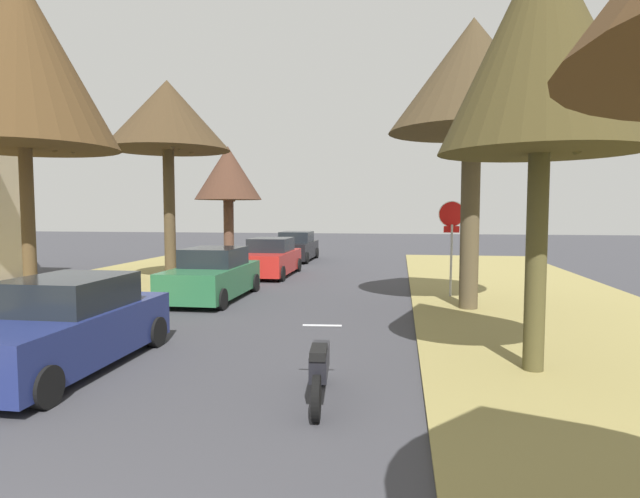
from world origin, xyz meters
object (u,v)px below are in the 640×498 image
at_px(street_tree_left_mid_b, 167,117).
at_px(stop_sign_far, 452,228).
at_px(parked_sedan_green, 213,276).
at_px(parked_sedan_black, 296,247).
at_px(parked_motorcycle, 320,368).
at_px(street_tree_left_far, 228,175).
at_px(parked_sedan_red, 270,258).
at_px(parked_sedan_navy, 64,327).
at_px(street_tree_right_mid_b, 473,78).
at_px(street_tree_left_mid_a, 21,61).
at_px(street_tree_right_mid_a, 543,45).

bearing_deg(street_tree_left_mid_b, stop_sign_far, -9.15).
height_order(parked_sedan_green, parked_sedan_black, same).
relative_size(stop_sign_far, parked_motorcycle, 1.45).
height_order(stop_sign_far, parked_sedan_black, stop_sign_far).
height_order(street_tree_left_far, parked_sedan_green, street_tree_left_far).
bearing_deg(parked_sedan_red, parked_sedan_navy, -91.42).
bearing_deg(parked_sedan_red, parked_sedan_green, -93.24).
height_order(street_tree_right_mid_b, street_tree_left_mid_a, street_tree_left_mid_a).
xyz_separation_m(street_tree_right_mid_a, street_tree_right_mid_b, (-0.36, 5.56, 0.86)).
relative_size(street_tree_right_mid_b, parked_sedan_black, 1.76).
height_order(parked_sedan_navy, parked_sedan_red, same).
distance_m(parked_sedan_navy, parked_sedan_black, 19.75).
distance_m(stop_sign_far, street_tree_left_far, 13.63).
bearing_deg(street_tree_left_mid_a, street_tree_left_mid_b, 92.36).
bearing_deg(street_tree_right_mid_b, parked_sedan_green, 175.24).
bearing_deg(street_tree_left_mid_a, street_tree_left_far, 91.85).
bearing_deg(street_tree_left_mid_b, parked_sedan_navy, -74.90).
distance_m(street_tree_left_mid_a, parked_sedan_black, 18.38).
height_order(street_tree_left_mid_b, street_tree_left_far, street_tree_left_mid_b).
bearing_deg(parked_motorcycle, street_tree_left_far, 112.35).
xyz_separation_m(street_tree_left_mid_b, street_tree_left_far, (-0.16, 7.18, -1.60)).
bearing_deg(parked_sedan_red, street_tree_right_mid_b, -42.06).
bearing_deg(parked_sedan_navy, parked_sedan_black, 89.77).
bearing_deg(parked_sedan_red, parked_motorcycle, -73.05).
distance_m(street_tree_right_mid_b, street_tree_left_mid_a, 10.84).
bearing_deg(parked_sedan_navy, stop_sign_far, 49.54).
bearing_deg(parked_sedan_green, street_tree_left_far, 105.92).
distance_m(stop_sign_far, parked_sedan_red, 8.43).
bearing_deg(stop_sign_far, parked_sedan_green, -169.61).
relative_size(street_tree_right_mid_a, street_tree_left_mid_b, 0.96).
bearing_deg(parked_sedan_navy, street_tree_left_far, 99.50).
relative_size(street_tree_left_mid_a, parked_sedan_navy, 1.77).
xyz_separation_m(stop_sign_far, street_tree_right_mid_b, (0.29, -1.96, 4.04)).
xyz_separation_m(street_tree_left_mid_b, parked_motorcycle, (7.30, -10.98, -5.64)).
bearing_deg(parked_sedan_green, parked_motorcycle, -60.32).
bearing_deg(street_tree_right_mid_b, street_tree_left_mid_a, -156.92).
bearing_deg(parked_sedan_navy, parked_sedan_green, 90.07).
xyz_separation_m(parked_sedan_navy, parked_sedan_black, (0.08, 19.75, 0.00)).
bearing_deg(parked_sedan_green, parked_sedan_navy, -89.93).
height_order(street_tree_left_mid_a, parked_sedan_green, street_tree_left_mid_a).
bearing_deg(parked_sedan_red, parked_sedan_black, 92.11).
height_order(parked_sedan_navy, parked_sedan_black, same).
xyz_separation_m(stop_sign_far, street_tree_left_far, (-10.16, 8.79, 2.33)).
bearing_deg(street_tree_left_mid_a, street_tree_right_mid_a, -7.24).
bearing_deg(parked_sedan_green, street_tree_right_mid_b, -4.76).
relative_size(stop_sign_far, street_tree_right_mid_b, 0.38).
bearing_deg(street_tree_left_mid_b, parked_sedan_red, 44.01).
bearing_deg(street_tree_left_mid_b, parked_sedan_black, 73.72).
xyz_separation_m(street_tree_left_mid_b, parked_sedan_navy, (2.73, -10.12, -5.40)).
xyz_separation_m(parked_sedan_navy, parked_motorcycle, (4.57, -0.85, -0.24)).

